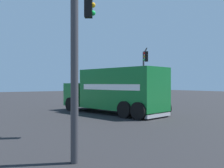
# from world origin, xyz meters

# --- Properties ---
(ground_plane) EXTENTS (100.00, 100.00, 0.00)m
(ground_plane) POSITION_xyz_m (0.00, 0.00, 0.00)
(ground_plane) COLOR black
(delivery_truck) EXTENTS (8.29, 4.03, 3.00)m
(delivery_truck) POSITION_xyz_m (0.60, 0.48, 1.55)
(delivery_truck) COLOR #146B2D
(delivery_truck) RESTS_ON ground
(traffic_light_primary) EXTENTS (3.12, 2.26, 6.04)m
(traffic_light_primary) POSITION_xyz_m (-6.55, 6.76, 3.94)
(traffic_light_primary) COLOR #38383D
(traffic_light_primary) RESTS_ON ground
(traffic_light_secondary) EXTENTS (3.52, 2.79, 5.54)m
(traffic_light_secondary) POSITION_xyz_m (6.16, -7.24, 3.67)
(traffic_light_secondary) COLOR #38383D
(traffic_light_secondary) RESTS_ON ground
(pickup_navy) EXTENTS (2.64, 5.36, 1.38)m
(pickup_navy) POSITION_xyz_m (7.13, -2.83, 0.73)
(pickup_navy) COLOR navy
(pickup_navy) RESTS_ON ground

